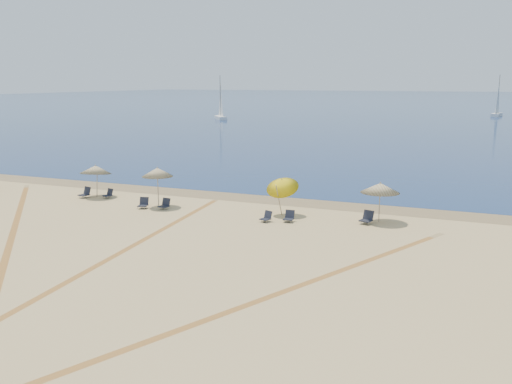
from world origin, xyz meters
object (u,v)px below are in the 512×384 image
(chair_4, at_px, (143,203))
(chair_8, at_px, (367,218))
(chair_3, at_px, (108,194))
(chair_6, at_px, (267,217))
(umbrella_3, at_px, (282,184))
(chair_2, at_px, (85,193))
(sailboat_2, at_px, (221,106))
(chair_5, at_px, (165,204))
(umbrella_4, at_px, (380,188))
(umbrella_1, at_px, (96,170))
(chair_7, at_px, (289,217))
(umbrella_2, at_px, (157,172))
(sailboat_0, at_px, (498,104))

(chair_4, bearing_deg, chair_8, -8.65)
(chair_3, height_order, chair_6, chair_3)
(umbrella_3, height_order, chair_8, umbrella_3)
(chair_2, relative_size, sailboat_2, 0.09)
(chair_2, distance_m, chair_5, 6.96)
(chair_6, xyz_separation_m, chair_8, (5.42, 1.70, 0.05))
(umbrella_4, height_order, chair_3, umbrella_4)
(chair_8, bearing_deg, chair_6, -145.79)
(chair_3, height_order, sailboat_2, sailboat_2)
(umbrella_4, xyz_separation_m, chair_3, (-18.40, -0.26, -1.70))
(umbrella_1, bearing_deg, chair_8, -1.29)
(umbrella_3, xyz_separation_m, chair_4, (-8.76, -1.42, -1.61))
(chair_4, relative_size, chair_8, 0.90)
(chair_6, bearing_deg, chair_7, 43.29)
(umbrella_3, height_order, chair_5, umbrella_3)
(umbrella_2, bearing_deg, umbrella_4, 5.49)
(chair_3, bearing_deg, chair_4, -7.21)
(sailboat_0, bearing_deg, chair_2, -94.93)
(chair_8, bearing_deg, umbrella_3, -163.54)
(chair_8, relative_size, sailboat_0, 0.09)
(umbrella_4, height_order, chair_2, umbrella_4)
(chair_2, bearing_deg, chair_7, 10.37)
(umbrella_1, height_order, chair_4, umbrella_1)
(umbrella_2, relative_size, umbrella_4, 1.11)
(chair_8, distance_m, sailboat_2, 86.68)
(chair_5, height_order, sailboat_2, sailboat_2)
(chair_5, distance_m, chair_7, 8.27)
(umbrella_4, xyz_separation_m, chair_7, (-4.78, -1.85, -1.69))
(chair_4, relative_size, chair_6, 1.05)
(umbrella_2, xyz_separation_m, umbrella_3, (8.09, 0.72, -0.33))
(umbrella_1, height_order, chair_2, umbrella_1)
(umbrella_4, bearing_deg, sailboat_2, 121.42)
(umbrella_3, relative_size, chair_7, 4.04)
(chair_7, height_order, sailboat_0, sailboat_0)
(umbrella_3, distance_m, chair_4, 9.02)
(chair_2, relative_size, sailboat_0, 0.09)
(chair_2, bearing_deg, sailboat_2, 123.07)
(chair_5, xyz_separation_m, chair_6, (7.07, -0.61, -0.03))
(umbrella_3, distance_m, chair_5, 7.63)
(sailboat_2, bearing_deg, umbrella_1, -107.51)
(chair_8, bearing_deg, umbrella_1, -164.53)
(umbrella_2, relative_size, chair_5, 3.67)
(umbrella_1, xyz_separation_m, umbrella_3, (13.74, -0.40, 0.00))
(umbrella_2, height_order, chair_5, umbrella_2)
(umbrella_4, bearing_deg, chair_8, -131.61)
(sailboat_2, bearing_deg, chair_7, -98.59)
(sailboat_0, xyz_separation_m, sailboat_2, (-53.54, -32.00, -0.06))
(umbrella_1, relative_size, chair_6, 3.09)
(chair_7, bearing_deg, umbrella_1, 172.34)
(umbrella_2, bearing_deg, sailboat_0, 78.26)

